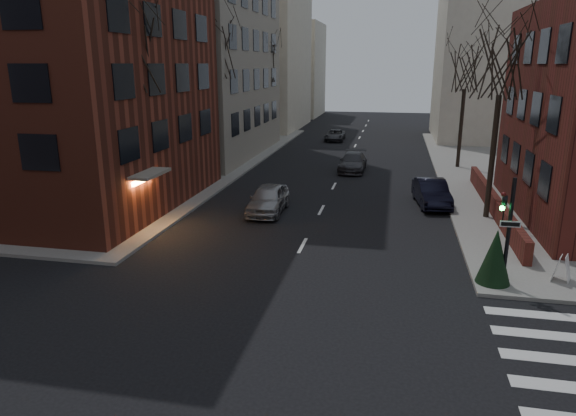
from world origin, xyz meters
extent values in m
cube|color=gray|center=(-29.00, 30.00, 0.07)|extent=(44.00, 44.00, 0.15)
cube|color=maroon|center=(-15.50, 16.50, 9.00)|extent=(15.00, 15.00, 18.00)
cube|color=#571D19|center=(9.30, 19.00, 0.65)|extent=(0.35, 16.00, 1.00)
cube|color=beige|center=(-15.00, 55.00, 9.00)|extent=(14.00, 16.00, 18.00)
cube|color=beige|center=(15.00, 50.00, 8.00)|extent=(14.00, 14.00, 16.00)
cube|color=beige|center=(-13.00, 72.00, 7.00)|extent=(10.00, 12.00, 14.00)
cylinder|color=black|center=(8.00, 9.00, 2.15)|extent=(0.14, 0.14, 4.00)
cylinder|color=black|center=(8.00, 9.00, 0.25)|extent=(0.44, 0.44, 0.20)
imported|color=black|center=(7.75, 9.00, 3.00)|extent=(0.16, 0.20, 1.00)
sphere|color=#19FF4C|center=(7.68, 8.95, 3.05)|extent=(0.18, 0.18, 0.18)
cube|color=white|center=(8.00, 8.88, 2.50)|extent=(0.70, 0.03, 0.22)
cylinder|color=#2D231C|center=(-8.80, 14.00, 3.47)|extent=(0.28, 0.28, 6.65)
cylinder|color=#2D231C|center=(-8.80, 26.00, 3.65)|extent=(0.28, 0.28, 7.00)
cylinder|color=#2D231C|center=(-8.80, 40.00, 3.30)|extent=(0.28, 0.28, 6.30)
cylinder|color=#2D231C|center=(8.80, 18.00, 3.30)|extent=(0.28, 0.28, 6.30)
cylinder|color=#2D231C|center=(8.80, 32.00, 3.12)|extent=(0.28, 0.28, 5.95)
cylinder|color=black|center=(-8.20, 22.00, 3.15)|extent=(0.12, 0.12, 6.00)
sphere|color=#FFA54C|center=(-8.20, 22.00, 6.25)|extent=(0.36, 0.36, 0.36)
cylinder|color=black|center=(-8.20, 42.00, 3.15)|extent=(0.12, 0.12, 6.00)
sphere|color=#FFA54C|center=(-8.20, 42.00, 6.25)|extent=(0.36, 0.36, 0.36)
imported|color=black|center=(6.10, 20.31, 0.75)|extent=(2.19, 4.74, 1.50)
imported|color=#9A9BA0|center=(-2.81, 16.93, 0.77)|extent=(1.88, 4.55, 1.54)
imported|color=#3C3B40|center=(0.80, 29.32, 0.69)|extent=(2.02, 4.77, 1.37)
imported|color=#39393E|center=(-2.43, 45.18, 0.58)|extent=(1.99, 4.22, 1.17)
cube|color=white|center=(10.19, 9.79, 0.64)|extent=(0.66, 0.74, 0.99)
cone|color=#15311C|center=(7.66, 9.09, 1.18)|extent=(1.64, 1.64, 2.06)
camera|label=1|loc=(3.82, -9.62, 7.96)|focal=32.00mm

